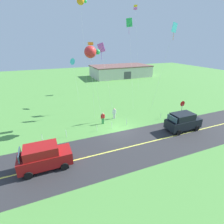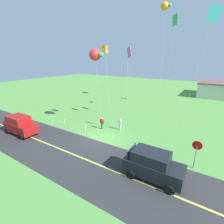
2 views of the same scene
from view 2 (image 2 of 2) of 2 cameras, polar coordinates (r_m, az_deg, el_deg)
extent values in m
cube|color=#549342|center=(19.34, -4.40, -9.31)|extent=(120.00, 120.00, 0.10)
cube|color=#2D2D30|center=(16.72, -12.82, -14.32)|extent=(120.00, 7.00, 0.00)
cube|color=#E5E04C|center=(16.72, -12.82, -14.31)|extent=(120.00, 0.16, 0.00)
cube|color=black|center=(13.59, 14.13, -18.37)|extent=(4.40, 1.90, 1.10)
cube|color=black|center=(13.11, 13.39, -14.75)|extent=(2.73, 1.75, 0.80)
cube|color=#334756|center=(12.89, 18.11, -15.85)|extent=(0.10, 1.62, 0.64)
cube|color=#334756|center=(13.60, 6.78, -13.05)|extent=(0.10, 1.62, 0.60)
cylinder|color=black|center=(14.43, 20.93, -19.39)|extent=(0.68, 0.22, 0.68)
cylinder|color=black|center=(12.96, 18.99, -24.11)|extent=(0.68, 0.22, 0.68)
cylinder|color=black|center=(15.01, 9.79, -16.72)|extent=(0.68, 0.22, 0.68)
cylinder|color=black|center=(13.60, 6.46, -20.75)|extent=(0.68, 0.22, 0.68)
cube|color=maroon|center=(22.97, -29.05, -4.53)|extent=(4.40, 1.90, 1.10)
cube|color=maroon|center=(22.87, -29.72, -2.18)|extent=(2.73, 1.75, 0.80)
cube|color=#334756|center=(21.95, -28.35, -2.74)|extent=(0.10, 1.62, 0.64)
cube|color=#334756|center=(24.27, -31.57, -1.42)|extent=(0.10, 1.62, 0.60)
cylinder|color=black|center=(22.43, -24.93, -5.95)|extent=(0.68, 0.22, 0.68)
cylinder|color=black|center=(21.59, -29.11, -7.52)|extent=(0.68, 0.22, 0.68)
cylinder|color=black|center=(24.76, -28.61, -4.28)|extent=(0.68, 0.22, 0.68)
cylinder|color=black|center=(24.01, -32.50, -5.62)|extent=(0.68, 0.22, 0.68)
cylinder|color=gray|center=(15.69, 26.85, -13.87)|extent=(0.08, 0.08, 2.10)
cylinder|color=red|center=(15.16, 27.46, -10.22)|extent=(0.76, 0.04, 0.76)
cylinder|color=white|center=(15.18, 27.47, -10.18)|extent=(0.62, 0.01, 0.62)
cylinder|color=silver|center=(21.35, 2.53, -5.16)|extent=(0.16, 0.16, 0.82)
cylinder|color=silver|center=(21.27, 2.95, -5.26)|extent=(0.16, 0.16, 0.82)
cube|color=silver|center=(21.04, 2.77, -3.48)|extent=(0.36, 0.22, 0.56)
cylinder|color=silver|center=(21.17, 2.20, -3.48)|extent=(0.10, 0.10, 0.52)
cylinder|color=silver|center=(20.95, 3.34, -3.74)|extent=(0.10, 0.10, 0.52)
sphere|color=#D8AD84|center=(20.90, 2.78, -2.49)|extent=(0.22, 0.22, 0.22)
cylinder|color=#338C4C|center=(21.63, -3.67, -4.85)|extent=(0.16, 0.16, 0.82)
cylinder|color=#338C4C|center=(21.53, -3.28, -4.96)|extent=(0.16, 0.16, 0.82)
cube|color=red|center=(21.32, -3.51, -3.20)|extent=(0.36, 0.22, 0.56)
cylinder|color=red|center=(21.47, -4.03, -3.20)|extent=(0.10, 0.10, 0.52)
cylinder|color=red|center=(21.21, -2.98, -3.45)|extent=(0.10, 0.10, 0.52)
sphere|color=#D8AD84|center=(21.18, -3.53, -2.22)|extent=(0.22, 0.22, 0.22)
cylinder|color=silver|center=(21.52, 4.35, 7.25)|extent=(0.63, 3.27, 9.60)
cube|color=#D859BF|center=(22.74, 5.97, 19.95)|extent=(1.02, 0.71, 1.41)
cylinder|color=purple|center=(22.73, 5.89, 17.68)|extent=(0.04, 0.04, 1.40)
cylinder|color=silver|center=(20.85, -4.63, 6.39)|extent=(1.20, 0.52, 9.25)
sphere|color=red|center=(20.97, -5.92, 19.14)|extent=(1.40, 1.40, 1.40)
sphere|color=green|center=(20.43, -3.81, 19.22)|extent=(0.60, 0.60, 0.60)
cylinder|color=silver|center=(29.28, 5.25, 7.87)|extent=(0.47, 0.67, 7.32)
cone|color=#4CD8D8|center=(29.25, 5.36, 15.08)|extent=(0.96, 1.14, 1.10)
cylinder|color=silver|center=(22.40, -1.36, 8.12)|extent=(0.37, 0.79, 9.89)
cube|color=orange|center=(21.88, -2.48, 21.53)|extent=(0.56, 0.56, 0.36)
cube|color=yellow|center=(21.85, -2.47, 20.22)|extent=(0.56, 0.56, 0.36)
cylinder|color=silver|center=(21.42, 18.69, 10.99)|extent=(0.18, 2.17, 13.05)
cube|color=green|center=(22.75, 21.08, 27.71)|extent=(0.80, 0.70, 1.29)
cylinder|color=#D859BF|center=(22.60, 20.80, 25.48)|extent=(0.04, 0.04, 1.40)
cylinder|color=silver|center=(17.53, 25.84, 7.23)|extent=(1.79, 1.26, 12.15)
cube|color=#4CD8D8|center=(16.93, 31.99, 26.91)|extent=(1.10, 0.23, 1.35)
cylinder|color=orange|center=(16.78, 31.43, 23.94)|extent=(0.04, 0.04, 1.40)
cylinder|color=silver|center=(34.47, 17.10, 17.18)|extent=(0.63, 1.03, 17.42)
sphere|color=orange|center=(35.13, 17.80, 31.54)|extent=(1.40, 1.40, 1.40)
sphere|color=green|center=(34.89, 19.47, 31.50)|extent=(0.60, 0.60, 0.60)
cylinder|color=silver|center=(25.60, -20.05, -2.15)|extent=(0.05, 0.05, 0.90)
cylinder|color=silver|center=(23.67, -16.08, -3.38)|extent=(0.05, 0.05, 0.90)
cylinder|color=silver|center=(21.17, -9.21, -5.47)|extent=(0.05, 0.05, 0.90)
cylinder|color=silver|center=(20.00, -4.85, -6.75)|extent=(0.05, 0.05, 0.90)
cylinder|color=silver|center=(18.91, 0.37, -8.23)|extent=(0.05, 0.05, 0.90)
cylinder|color=silver|center=(17.01, 16.78, -12.31)|extent=(0.05, 0.05, 0.90)
camera|label=1|loc=(19.08, -71.74, 10.31)|focal=27.53mm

